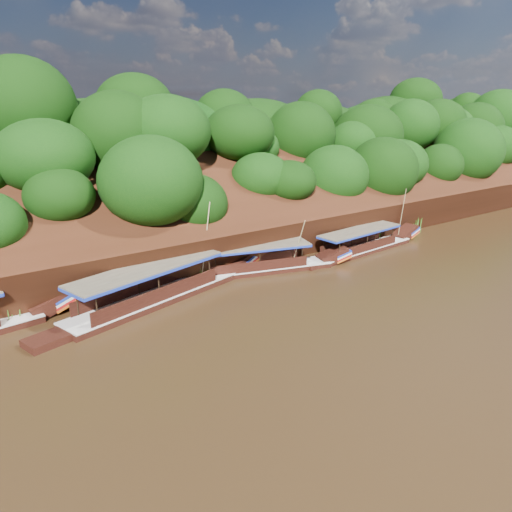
# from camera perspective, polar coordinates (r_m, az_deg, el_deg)

# --- Properties ---
(ground) EXTENTS (160.00, 160.00, 0.00)m
(ground) POSITION_cam_1_polar(r_m,az_deg,el_deg) (35.39, 10.19, -5.30)
(ground) COLOR black
(ground) RESTS_ON ground
(riverbank) EXTENTS (120.00, 30.06, 19.40)m
(riverbank) POSITION_cam_1_polar(r_m,az_deg,el_deg) (52.41, -7.50, 4.69)
(riverbank) COLOR black
(riverbank) RESTS_ON ground
(boat_0) EXTENTS (13.67, 3.03, 5.87)m
(boat_0) POSITION_cam_1_polar(r_m,az_deg,el_deg) (47.44, 12.75, 1.23)
(boat_0) COLOR black
(boat_0) RESTS_ON ground
(boat_1) EXTENTS (13.29, 5.33, 4.75)m
(boat_1) POSITION_cam_1_polar(r_m,az_deg,el_deg) (40.96, 1.83, -0.96)
(boat_1) COLOR black
(boat_1) RESTS_ON ground
(boat_2) EXTENTS (17.21, 6.57, 6.76)m
(boat_2) POSITION_cam_1_polar(r_m,az_deg,el_deg) (36.17, -9.86, -3.70)
(boat_2) COLOR black
(boat_2) RESTS_ON ground
(reeds) EXTENTS (50.02, 2.42, 1.99)m
(reeds) POSITION_cam_1_polar(r_m,az_deg,el_deg) (40.37, -2.53, -0.71)
(reeds) COLOR #37711C
(reeds) RESTS_ON ground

